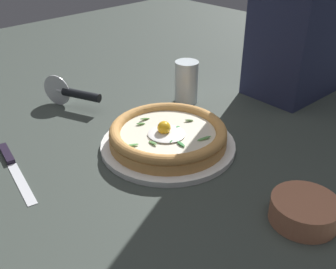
{
  "coord_description": "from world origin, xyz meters",
  "views": [
    {
      "loc": [
        0.52,
        -0.49,
        0.46
      ],
      "look_at": [
        -0.01,
        0.03,
        0.03
      ],
      "focal_mm": 42.66,
      "sensor_mm": 36.0,
      "label": 1
    }
  ],
  "objects_px": {
    "table_knife": "(11,163)",
    "drinking_glass": "(186,85)",
    "side_bowl": "(304,211)",
    "pizza_cutter": "(74,94)",
    "pizza": "(168,134)"
  },
  "relations": [
    {
      "from": "drinking_glass",
      "to": "pizza_cutter",
      "type": "bearing_deg",
      "value": -126.02
    },
    {
      "from": "side_bowl",
      "to": "drinking_glass",
      "type": "bearing_deg",
      "value": 156.34
    },
    {
      "from": "table_knife",
      "to": "side_bowl",
      "type": "bearing_deg",
      "value": 28.88
    },
    {
      "from": "side_bowl",
      "to": "pizza_cutter",
      "type": "height_order",
      "value": "pizza_cutter"
    },
    {
      "from": "table_knife",
      "to": "drinking_glass",
      "type": "bearing_deg",
      "value": 85.51
    },
    {
      "from": "pizza_cutter",
      "to": "drinking_glass",
      "type": "distance_m",
      "value": 0.29
    },
    {
      "from": "pizza",
      "to": "table_knife",
      "type": "distance_m",
      "value": 0.33
    },
    {
      "from": "pizza",
      "to": "pizza_cutter",
      "type": "bearing_deg",
      "value": -173.33
    },
    {
      "from": "table_knife",
      "to": "drinking_glass",
      "type": "xyz_separation_m",
      "value": [
        0.04,
        0.47,
        0.04
      ]
    },
    {
      "from": "pizza",
      "to": "table_knife",
      "type": "bearing_deg",
      "value": -122.27
    },
    {
      "from": "drinking_glass",
      "to": "pizza",
      "type": "bearing_deg",
      "value": -55.85
    },
    {
      "from": "side_bowl",
      "to": "table_knife",
      "type": "distance_m",
      "value": 0.57
    },
    {
      "from": "pizza",
      "to": "pizza_cutter",
      "type": "relative_size",
      "value": 1.55
    },
    {
      "from": "side_bowl",
      "to": "pizza_cutter",
      "type": "relative_size",
      "value": 0.7
    },
    {
      "from": "pizza_cutter",
      "to": "drinking_glass",
      "type": "bearing_deg",
      "value": 53.98
    }
  ]
}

